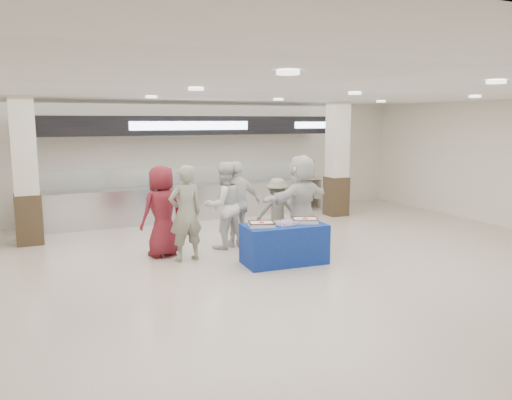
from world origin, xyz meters
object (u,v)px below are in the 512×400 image
sheet_cake_left (262,224)px  soldier_b (277,211)px  sheet_cake_right (305,220)px  civilian_maroon (162,211)px  civilian_white (301,201)px  chef_tall (224,205)px  cupcake_tray (287,223)px  display_table (284,244)px  soldier_a (186,213)px  chef_short (238,204)px

sheet_cake_left → soldier_b: bearing=53.7°
sheet_cake_left → sheet_cake_right: sheet_cake_right is taller
civilian_maroon → civilian_white: bearing=152.3°
civilian_maroon → chef_tall: size_ratio=0.99×
cupcake_tray → soldier_b: bearing=69.3°
cupcake_tray → civilian_white: size_ratio=0.24×
display_table → soldier_b: soldier_b is taller
sheet_cake_right → civilian_white: (0.47, 0.98, 0.19)m
display_table → soldier_b: (0.61, 1.49, 0.34)m
chef_tall → civilian_white: civilian_white is taller
soldier_b → soldier_a: bearing=27.0°
chef_tall → civilian_white: size_ratio=0.93×
sheet_cake_right → civilian_maroon: bearing=148.3°
sheet_cake_right → civilian_maroon: civilian_maroon is taller
display_table → soldier_b: size_ratio=1.08×
sheet_cake_right → chef_short: (-0.73, 1.62, 0.12)m
display_table → civilian_maroon: 2.51m
cupcake_tray → civilian_maroon: 2.50m
civilian_maroon → chef_tall: (1.34, 0.10, 0.00)m
chef_tall → chef_short: size_ratio=1.00×
sheet_cake_right → chef_tall: size_ratio=0.32×
sheet_cake_left → soldier_a: 1.50m
sheet_cake_left → chef_tall: size_ratio=0.30×
cupcake_tray → soldier_b: size_ratio=0.33×
chef_tall → cupcake_tray: bearing=103.0°
soldier_b → display_table: bearing=81.6°
civilian_maroon → chef_short: (1.68, 0.14, 0.01)m
sheet_cake_left → civilian_maroon: civilian_maroon is taller
sheet_cake_left → chef_tall: (-0.15, 1.55, 0.12)m
cupcake_tray → soldier_a: 1.95m
soldier_a → soldier_b: soldier_a is taller
civilian_maroon → soldier_a: size_ratio=0.98×
chef_short → civilian_white: size_ratio=0.93×
soldier_a → chef_tall: (1.02, 0.61, -0.01)m
soldier_b → cupcake_tray: bearing=83.1°
display_table → civilian_maroon: civilian_maroon is taller
civilian_maroon → cupcake_tray: bearing=125.2°
cupcake_tray → soldier_a: size_ratio=0.25×
sheet_cake_left → cupcake_tray: sheet_cake_left is taller
chef_tall → civilian_white: 1.65m
display_table → soldier_a: bearing=153.4°
sheet_cake_right → chef_short: 1.78m
sheet_cake_right → soldier_a: 2.30m
sheet_cake_right → cupcake_tray: sheet_cake_right is taller
soldier_a → chef_tall: size_ratio=1.01×
civilian_maroon → soldier_b: civilian_maroon is taller
cupcake_tray → chef_tall: 1.73m
display_table → civilian_maroon: (-1.96, 1.48, 0.54)m
civilian_maroon → display_table: bearing=125.2°
soldier_a → civilian_white: 2.55m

